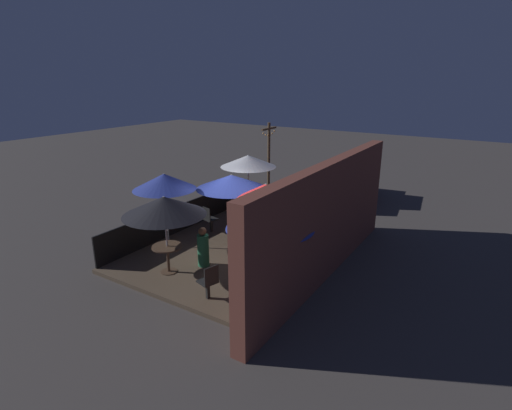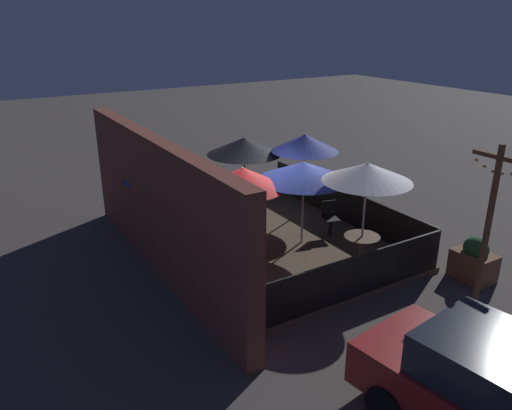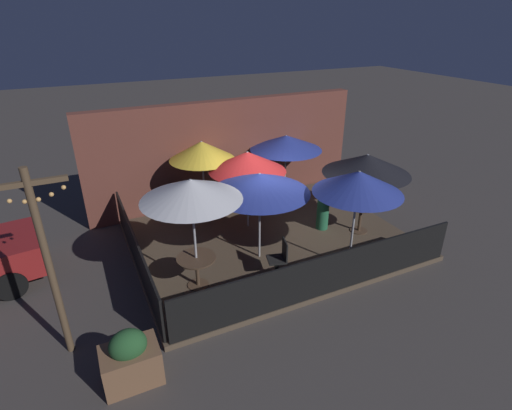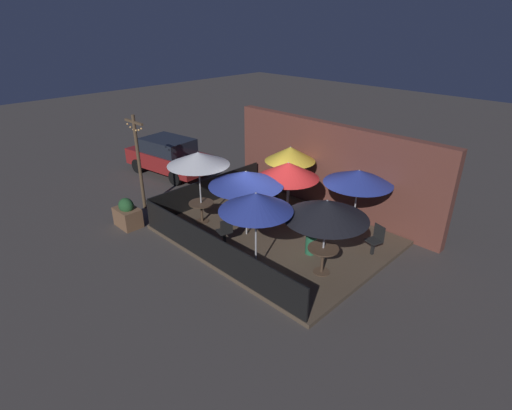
# 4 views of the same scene
# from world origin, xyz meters

# --- Properties ---
(ground_plane) EXTENTS (60.00, 60.00, 0.00)m
(ground_plane) POSITION_xyz_m (0.00, 0.00, 0.00)
(ground_plane) COLOR #423D3A
(patio_deck) EXTENTS (6.86, 5.29, 0.12)m
(patio_deck) POSITION_xyz_m (0.00, 0.00, 0.06)
(patio_deck) COLOR brown
(patio_deck) RESTS_ON ground_plane
(building_wall) EXTENTS (8.46, 0.36, 3.20)m
(building_wall) POSITION_xyz_m (0.00, 2.87, 1.60)
(building_wall) COLOR brown
(building_wall) RESTS_ON ground_plane
(fence_front) EXTENTS (6.66, 0.05, 0.95)m
(fence_front) POSITION_xyz_m (0.00, -2.60, 0.59)
(fence_front) COLOR black
(fence_front) RESTS_ON patio_deck
(fence_side_left) EXTENTS (0.05, 5.09, 0.95)m
(fence_side_left) POSITION_xyz_m (-3.38, 0.00, 0.59)
(fence_side_left) COLOR black
(fence_side_left) RESTS_ON patio_deck
(patio_umbrella_0) EXTENTS (2.22, 2.22, 2.17)m
(patio_umbrella_0) POSITION_xyz_m (2.37, -0.73, 2.04)
(patio_umbrella_0) COLOR #B2B2B7
(patio_umbrella_0) RESTS_ON patio_deck
(patio_umbrella_1) EXTENTS (2.02, 2.02, 2.47)m
(patio_umbrella_1) POSITION_xyz_m (-2.32, -1.17, 2.38)
(patio_umbrella_1) COLOR #B2B2B7
(patio_umbrella_1) RESTS_ON patio_deck
(patio_umbrella_2) EXTENTS (2.03, 2.03, 2.15)m
(patio_umbrella_2) POSITION_xyz_m (-0.23, 0.81, 2.01)
(patio_umbrella_2) COLOR #B2B2B7
(patio_umbrella_2) RESTS_ON patio_deck
(patio_umbrella_3) EXTENTS (2.18, 2.18, 2.05)m
(patio_umbrella_3) POSITION_xyz_m (1.60, 2.04, 1.95)
(patio_umbrella_3) COLOR #B2B2B7
(patio_umbrella_3) RESTS_ON patio_deck
(patio_umbrella_4) EXTENTS (1.80, 1.80, 2.24)m
(patio_umbrella_4) POSITION_xyz_m (-1.09, 1.91, 2.10)
(patio_umbrella_4) COLOR #B2B2B7
(patio_umbrella_4) RESTS_ON patio_deck
(patio_umbrella_5) EXTENTS (2.30, 2.30, 2.15)m
(patio_umbrella_5) POSITION_xyz_m (-0.62, -0.70, 2.04)
(patio_umbrella_5) COLOR #B2B2B7
(patio_umbrella_5) RESTS_ON patio_deck
(patio_umbrella_6) EXTENTS (1.93, 1.93, 2.37)m
(patio_umbrella_6) POSITION_xyz_m (1.07, -1.99, 2.24)
(patio_umbrella_6) COLOR #B2B2B7
(patio_umbrella_6) RESTS_ON patio_deck
(dining_table_0) EXTENTS (0.83, 0.83, 0.77)m
(dining_table_0) POSITION_xyz_m (2.37, -0.73, 0.73)
(dining_table_0) COLOR #4C3828
(dining_table_0) RESTS_ON patio_deck
(dining_table_1) EXTENTS (0.83, 0.83, 0.71)m
(dining_table_1) POSITION_xyz_m (-2.32, -1.17, 0.68)
(dining_table_1) COLOR #4C3828
(dining_table_1) RESTS_ON patio_deck
(patio_chair_0) EXTENTS (0.49, 0.49, 0.91)m
(patio_chair_0) POSITION_xyz_m (-0.58, -1.64, 0.62)
(patio_chair_0) COLOR black
(patio_chair_0) RESTS_ON patio_deck
(patio_chair_1) EXTENTS (0.44, 0.44, 0.94)m
(patio_chair_1) POSITION_xyz_m (-1.92, 2.24, 0.63)
(patio_chair_1) COLOR black
(patio_chair_1) RESTS_ON patio_deck
(patio_chair_2) EXTENTS (0.49, 0.49, 0.91)m
(patio_chair_2) POSITION_xyz_m (2.90, 1.12, 0.62)
(patio_chair_2) COLOR black
(patio_chair_2) RESTS_ON patio_deck
(patron_0) EXTENTS (0.37, 0.37, 1.16)m
(patron_0) POSITION_xyz_m (1.55, -0.17, 0.65)
(patron_0) COLOR #236642
(patron_0) RESTS_ON patio_deck
(planter_box) EXTENTS (0.91, 0.64, 1.02)m
(planter_box) POSITION_xyz_m (-4.03, -3.00, 0.45)
(planter_box) COLOR brown
(planter_box) RESTS_ON ground_plane
(light_post) EXTENTS (1.10, 0.12, 3.47)m
(light_post) POSITION_xyz_m (-4.93, -1.84, 1.96)
(light_post) COLOR brown
(light_post) RESTS_ON ground_plane
(parked_car_0) EXTENTS (4.18, 2.22, 1.62)m
(parked_car_0) POSITION_xyz_m (-7.27, 0.88, 0.84)
(parked_car_0) COLOR maroon
(parked_car_0) RESTS_ON ground_plane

